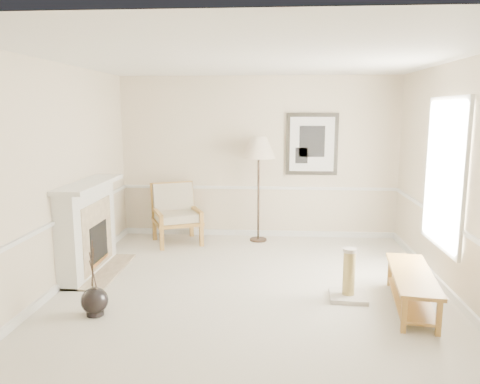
# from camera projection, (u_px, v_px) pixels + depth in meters

# --- Properties ---
(ground) EXTENTS (5.50, 5.50, 0.00)m
(ground) POSITION_uv_depth(u_px,v_px,m) (251.00, 292.00, 5.99)
(ground) COLOR silver
(ground) RESTS_ON ground
(room) EXTENTS (5.04, 5.54, 2.92)m
(room) POSITION_uv_depth(u_px,v_px,m) (263.00, 146.00, 5.74)
(room) COLOR beige
(room) RESTS_ON ground
(fireplace) EXTENTS (0.64, 1.64, 1.31)m
(fireplace) POSITION_uv_depth(u_px,v_px,m) (88.00, 228.00, 6.64)
(fireplace) COLOR white
(fireplace) RESTS_ON ground
(floor_vase) EXTENTS (0.30, 0.30, 0.89)m
(floor_vase) POSITION_uv_depth(u_px,v_px,m) (95.00, 301.00, 5.29)
(floor_vase) COLOR black
(floor_vase) RESTS_ON ground
(armchair) EXTENTS (1.04, 1.07, 1.03)m
(armchair) POSITION_uv_depth(u_px,v_px,m) (176.00, 211.00, 8.22)
(armchair) COLOR #A87636
(armchair) RESTS_ON ground
(floor_lamp) EXTENTS (0.69, 0.69, 1.84)m
(floor_lamp) POSITION_uv_depth(u_px,v_px,m) (259.00, 151.00, 8.07)
(floor_lamp) COLOR black
(floor_lamp) RESTS_ON ground
(bench) EXTENTS (0.65, 1.55, 0.43)m
(bench) POSITION_uv_depth(u_px,v_px,m) (412.00, 284.00, 5.47)
(bench) COLOR #A87636
(bench) RESTS_ON ground
(scratching_post) EXTENTS (0.48, 0.48, 0.64)m
(scratching_post) POSITION_uv_depth(u_px,v_px,m) (349.00, 283.00, 5.75)
(scratching_post) COLOR beige
(scratching_post) RESTS_ON ground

